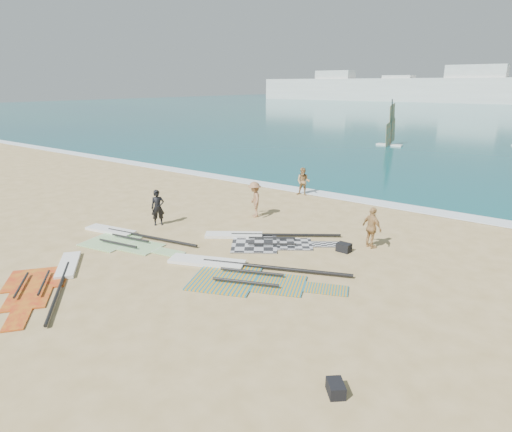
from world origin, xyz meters
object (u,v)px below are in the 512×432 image
Objects in this scene: rig_orange at (238,272)px; person_wetsuit at (158,208)px; rig_grey at (260,240)px; rig_green at (123,238)px; beachgoer_back at (372,228)px; beachgoer_left at (303,182)px; rig_red at (49,279)px; gear_bag_near at (344,247)px; gear_bag_far at (336,388)px; beachgoer_mid at (255,199)px.

person_wetsuit is at bearing 140.30° from rig_orange.
rig_grey is 5.69m from rig_green.
beachgoer_back is at bearing -8.50° from rig_grey.
beachgoer_left is (2.52, 8.61, -0.02)m from person_wetsuit.
gear_bag_near is at bearing 88.90° from rig_red.
person_wetsuit is at bearing 142.83° from rig_red.
beachgoer_left is (0.99, 14.64, 0.75)m from rig_red.
gear_bag_far is 16.60m from beachgoer_left.
rig_red is 2.68× the size of person_wetsuit.
beachgoer_mid is (2.52, 5.76, 0.80)m from rig_green.
rig_red is at bearing -107.72° from beachgoer_left.
beachgoer_back is (-2.60, 8.36, 0.68)m from gear_bag_far.
beachgoer_mid reaches higher than beachgoer_left.
rig_grey is 7.86m from rig_red.
rig_red is at bearing -129.63° from gear_bag_near.
person_wetsuit is at bearing -82.70° from beachgoer_mid.
beachgoer_left reaches higher than rig_red.
beachgoer_left is at bearing 86.86° from rig_orange.
rig_red is 14.69m from beachgoer_left.
person_wetsuit is 4.54m from beachgoer_mid.
rig_grey is 1.24× the size of rig_red.
rig_grey and rig_green have the same top height.
rig_green is at bearing 179.63° from rig_grey.
gear_bag_near reaches higher than rig_red.
person_wetsuit is 0.95× the size of beachgoer_mid.
rig_red is (-4.62, -4.08, -0.00)m from rig_orange.
rig_red is at bearing 75.05° from beachgoer_back.
rig_grey is at bearing 102.94° from rig_red.
person_wetsuit reaches higher than gear_bag_near.
rig_orange is 4.01× the size of person_wetsuit.
rig_grey is 4.44m from beachgoer_back.
beachgoer_mid is at bearing 1.24° from person_wetsuit.
gear_bag_far is at bearing -66.04° from gear_bag_near.
gear_bag_near reaches higher than rig_orange.
gear_bag_far reaches higher than rig_red.
beachgoer_mid is at bearing 18.29° from beachgoer_back.
rig_grey is at bearing -163.90° from gear_bag_near.
rig_orange is 6.57m from beachgoer_mid.
rig_orange is at bearing 147.21° from gear_bag_far.
gear_bag_far reaches higher than rig_orange.
beachgoer_mid is 6.13m from beachgoer_back.
rig_orange is 6.50m from person_wetsuit.
beachgoer_back reaches higher than person_wetsuit.
beachgoer_back is at bearing -55.47° from beachgoer_left.
rig_orange is 14.10× the size of gear_bag_far.
rig_orange is 4.00× the size of beachgoer_back.
gear_bag_near is 1.11× the size of gear_bag_far.
rig_green is 12.32× the size of gear_bag_far.
rig_green is 3.51× the size of person_wetsuit.
gear_bag_near is 8.06m from gear_bag_far.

